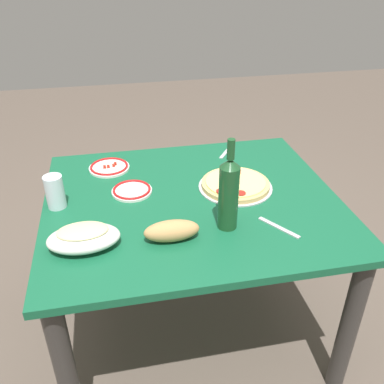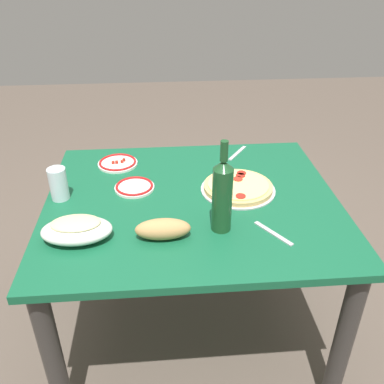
{
  "view_description": "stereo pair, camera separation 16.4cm",
  "coord_description": "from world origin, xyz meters",
  "px_view_note": "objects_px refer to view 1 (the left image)",
  "views": [
    {
      "loc": [
        0.28,
        1.38,
        1.58
      ],
      "look_at": [
        0.0,
        0.0,
        0.73
      ],
      "focal_mm": 39.26,
      "sensor_mm": 36.0,
      "label": 1
    },
    {
      "loc": [
        0.12,
        1.4,
        1.58
      ],
      "look_at": [
        0.0,
        0.0,
        0.73
      ],
      "focal_mm": 39.26,
      "sensor_mm": 36.0,
      "label": 2
    }
  ],
  "objects_px": {
    "pepperoni_pizza": "(235,184)",
    "baked_pasta_dish": "(83,237)",
    "wine_bottle": "(229,193)",
    "side_plate_far": "(132,190)",
    "water_glass": "(55,192)",
    "side_plate_near": "(109,167)",
    "bread_loaf": "(172,231)",
    "dining_table": "(192,222)"
  },
  "relations": [
    {
      "from": "dining_table",
      "to": "side_plate_near",
      "type": "height_order",
      "value": "side_plate_near"
    },
    {
      "from": "water_glass",
      "to": "side_plate_near",
      "type": "distance_m",
      "value": 0.35
    },
    {
      "from": "wine_bottle",
      "to": "water_glass",
      "type": "bearing_deg",
      "value": -22.82
    },
    {
      "from": "baked_pasta_dish",
      "to": "side_plate_near",
      "type": "xyz_separation_m",
      "value": [
        -0.1,
        -0.55,
        -0.03
      ]
    },
    {
      "from": "side_plate_near",
      "to": "baked_pasta_dish",
      "type": "bearing_deg",
      "value": 79.9
    },
    {
      "from": "pepperoni_pizza",
      "to": "wine_bottle",
      "type": "height_order",
      "value": "wine_bottle"
    },
    {
      "from": "water_glass",
      "to": "side_plate_far",
      "type": "relative_size",
      "value": 0.8
    },
    {
      "from": "dining_table",
      "to": "pepperoni_pizza",
      "type": "relative_size",
      "value": 3.78
    },
    {
      "from": "pepperoni_pizza",
      "to": "side_plate_far",
      "type": "relative_size",
      "value": 1.86
    },
    {
      "from": "pepperoni_pizza",
      "to": "baked_pasta_dish",
      "type": "height_order",
      "value": "baked_pasta_dish"
    },
    {
      "from": "side_plate_far",
      "to": "water_glass",
      "type": "bearing_deg",
      "value": 9.79
    },
    {
      "from": "water_glass",
      "to": "bread_loaf",
      "type": "distance_m",
      "value": 0.49
    },
    {
      "from": "water_glass",
      "to": "side_plate_far",
      "type": "bearing_deg",
      "value": -170.21
    },
    {
      "from": "baked_pasta_dish",
      "to": "bread_loaf",
      "type": "xyz_separation_m",
      "value": [
        -0.29,
        0.02,
        -0.0
      ]
    },
    {
      "from": "dining_table",
      "to": "pepperoni_pizza",
      "type": "distance_m",
      "value": 0.24
    },
    {
      "from": "side_plate_near",
      "to": "bread_loaf",
      "type": "relative_size",
      "value": 0.94
    },
    {
      "from": "pepperoni_pizza",
      "to": "bread_loaf",
      "type": "bearing_deg",
      "value": 43.38
    },
    {
      "from": "side_plate_far",
      "to": "dining_table",
      "type": "bearing_deg",
      "value": 157.39
    },
    {
      "from": "pepperoni_pizza",
      "to": "dining_table",
      "type": "bearing_deg",
      "value": 14.32
    },
    {
      "from": "dining_table",
      "to": "side_plate_near",
      "type": "distance_m",
      "value": 0.46
    },
    {
      "from": "water_glass",
      "to": "side_plate_far",
      "type": "xyz_separation_m",
      "value": [
        -0.29,
        -0.05,
        -0.06
      ]
    },
    {
      "from": "side_plate_near",
      "to": "side_plate_far",
      "type": "relative_size",
      "value": 1.1
    },
    {
      "from": "wine_bottle",
      "to": "baked_pasta_dish",
      "type": "bearing_deg",
      "value": 2.31
    },
    {
      "from": "side_plate_far",
      "to": "bread_loaf",
      "type": "distance_m",
      "value": 0.36
    },
    {
      "from": "side_plate_near",
      "to": "bread_loaf",
      "type": "height_order",
      "value": "bread_loaf"
    },
    {
      "from": "pepperoni_pizza",
      "to": "side_plate_far",
      "type": "height_order",
      "value": "pepperoni_pizza"
    },
    {
      "from": "pepperoni_pizza",
      "to": "wine_bottle",
      "type": "bearing_deg",
      "value": 67.45
    },
    {
      "from": "wine_bottle",
      "to": "bread_loaf",
      "type": "bearing_deg",
      "value": 10.36
    },
    {
      "from": "dining_table",
      "to": "water_glass",
      "type": "distance_m",
      "value": 0.55
    },
    {
      "from": "side_plate_far",
      "to": "pepperoni_pizza",
      "type": "bearing_deg",
      "value": 173.72
    },
    {
      "from": "wine_bottle",
      "to": "bread_loaf",
      "type": "distance_m",
      "value": 0.23
    },
    {
      "from": "side_plate_far",
      "to": "bread_loaf",
      "type": "relative_size",
      "value": 0.86
    },
    {
      "from": "wine_bottle",
      "to": "bread_loaf",
      "type": "xyz_separation_m",
      "value": [
        0.2,
        0.04,
        -0.1
      ]
    },
    {
      "from": "water_glass",
      "to": "side_plate_near",
      "type": "xyz_separation_m",
      "value": [
        -0.2,
        -0.27,
        -0.06
      ]
    },
    {
      "from": "baked_pasta_dish",
      "to": "side_plate_near",
      "type": "height_order",
      "value": "baked_pasta_dish"
    },
    {
      "from": "dining_table",
      "to": "pepperoni_pizza",
      "type": "xyz_separation_m",
      "value": [
        -0.19,
        -0.05,
        0.13
      ]
    },
    {
      "from": "side_plate_near",
      "to": "bread_loaf",
      "type": "distance_m",
      "value": 0.6
    },
    {
      "from": "wine_bottle",
      "to": "side_plate_far",
      "type": "bearing_deg",
      "value": -43.94
    },
    {
      "from": "dining_table",
      "to": "baked_pasta_dish",
      "type": "xyz_separation_m",
      "value": [
        0.41,
        0.23,
        0.15
      ]
    },
    {
      "from": "pepperoni_pizza",
      "to": "side_plate_near",
      "type": "distance_m",
      "value": 0.57
    },
    {
      "from": "dining_table",
      "to": "pepperoni_pizza",
      "type": "bearing_deg",
      "value": -165.68
    },
    {
      "from": "pepperoni_pizza",
      "to": "bread_loaf",
      "type": "relative_size",
      "value": 1.6
    }
  ]
}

